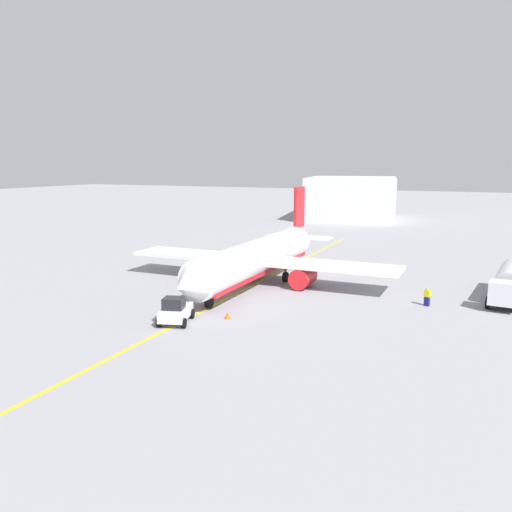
% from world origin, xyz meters
% --- Properties ---
extents(ground_plane, '(400.00, 400.00, 0.00)m').
position_xyz_m(ground_plane, '(0.00, 0.00, 0.00)').
color(ground_plane, '#939399').
extents(airplane, '(32.10, 29.92, 9.69)m').
position_xyz_m(airplane, '(-0.49, -0.00, 2.67)').
color(airplane, white).
rests_on(airplane, ground).
extents(fuel_tanker, '(11.56, 3.73, 3.15)m').
position_xyz_m(fuel_tanker, '(-3.76, 24.29, 1.74)').
color(fuel_tanker, '#2D2D33').
rests_on(fuel_tanker, ground).
extents(pushback_tug, '(4.03, 3.20, 2.20)m').
position_xyz_m(pushback_tug, '(15.19, -0.25, 1.01)').
color(pushback_tug, silver).
rests_on(pushback_tug, ground).
extents(refueling_worker, '(0.52, 0.61, 1.71)m').
position_xyz_m(refueling_worker, '(1.60, 17.62, 0.82)').
color(refueling_worker, navy).
rests_on(refueling_worker, ground).
extents(safety_cone_nose, '(0.51, 0.51, 0.57)m').
position_xyz_m(safety_cone_nose, '(12.42, 3.00, 0.28)').
color(safety_cone_nose, '#F2590F').
rests_on(safety_cone_nose, ground).
extents(distant_hangar, '(25.94, 23.14, 9.51)m').
position_xyz_m(distant_hangar, '(-68.25, -6.73, 4.75)').
color(distant_hangar, silver).
rests_on(distant_hangar, ground).
extents(taxi_line_marking, '(72.67, 0.65, 0.01)m').
position_xyz_m(taxi_line_marking, '(0.00, 0.00, 0.01)').
color(taxi_line_marking, yellow).
rests_on(taxi_line_marking, ground).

